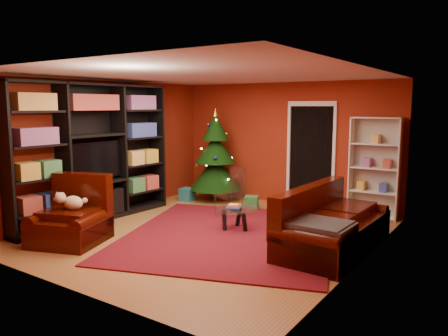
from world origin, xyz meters
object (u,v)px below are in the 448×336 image
Objects in this scene: coffee_table at (236,219)px; sofa at (335,219)px; rug at (229,235)px; dog at (73,203)px; gift_box_green at (252,202)px; white_bookshelf at (374,168)px; media_unit at (92,153)px; gift_box_teal at (187,194)px; gift_box_red at (222,195)px; armchair at (69,216)px; christmas_tree at (216,156)px; acrylic_chair at (229,196)px.

sofa is at bearing -2.39° from coffee_table.
rug is 2.51m from dog.
white_bookshelf is at bearing 17.40° from gift_box_green.
white_bookshelf is 5.39m from dog.
media_unit reaches higher than gift_box_green.
sofa reaches higher than gift_box_teal.
media_unit reaches higher than gift_box_red.
media_unit is at bearing -167.38° from rug.
media_unit is at bearing 107.74° from dog.
rug is at bearing -53.40° from gift_box_red.
rug is 19.29× the size of gift_box_red.
media_unit is at bearing -160.42° from coffee_table.
armchair is at bearing -108.58° from gift_box_green.
sofa is at bearing -28.34° from christmas_tree.
sofa is (3.43, -1.85, -0.53)m from christmas_tree.
armchair is (-0.07, -3.81, -0.59)m from christmas_tree.
rug is 0.37m from coffee_table.
sofa is (3.51, 1.96, 0.05)m from armchair.
gift_box_green is at bearing -164.02° from white_bookshelf.
dog is at bearing -130.71° from white_bookshelf.
sofa is (0.07, -2.27, -0.48)m from white_bookshelf.
armchair is 1.25× the size of acrylic_chair.
gift_box_green is 3.73m from armchair.
sofa is at bearing -30.53° from gift_box_red.
gift_box_red is 1.67m from acrylic_chair.
gift_box_teal is at bearing -175.37° from gift_box_green.
dog reaches higher than gift_box_teal.
gift_box_teal is 1.07× the size of gift_box_green.
coffee_table is (-1.69, -2.20, -0.76)m from white_bookshelf.
rug is at bearing -124.16° from white_bookshelf.
media_unit is at bearing -129.48° from gift_box_green.
gift_box_green is 0.67× the size of dog.
coffee_table is 0.85× the size of acrylic_chair.
coffee_table is (2.16, -1.36, 0.05)m from gift_box_teal.
rug is 1.19m from acrylic_chair.
gift_box_red is at bearing 67.51° from armchair.
acrylic_chair is at bearing -146.12° from white_bookshelf.
gift_box_teal is 3.39m from dog.
gift_box_green is (1.97, 2.39, -1.12)m from media_unit.
gift_box_green is 2.82m from sofa.
media_unit is 8.18× the size of dog.
coffee_table is (2.54, 0.90, -1.06)m from media_unit.
acrylic_chair reaches higher than rug.
armchair is 2.69m from coffee_table.
white_bookshelf is at bearing 30.85° from dog.
armchair reaches higher than gift_box_green.
dog is 2.65m from coffee_table.
dog is at bearing 120.29° from sofa.
gift_box_teal is 1.60m from gift_box_green.
gift_box_green is 0.93m from acrylic_chair.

